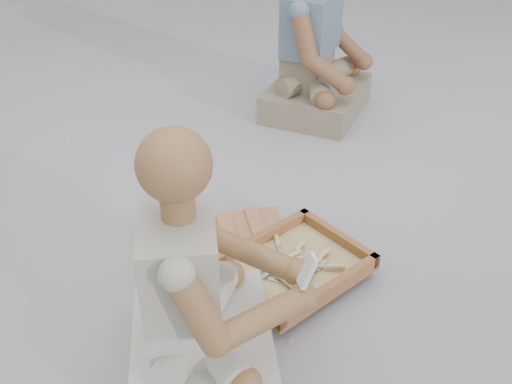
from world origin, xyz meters
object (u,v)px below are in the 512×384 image
carved_panel (216,247)px  tool_tray (294,266)px  companion (316,58)px  craftsman (198,298)px

carved_panel → tool_tray: bearing=-56.3°
companion → tool_tray: bearing=15.8°
carved_panel → craftsman: bearing=-118.1°
craftsman → companion: size_ratio=0.86×
tool_tray → craftsman: craftsman is taller
craftsman → tool_tray: bearing=134.9°
tool_tray → companion: bearing=55.1°
carved_panel → tool_tray: size_ratio=1.03×
companion → craftsman: bearing=8.3°
carved_panel → craftsman: size_ratio=0.71×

